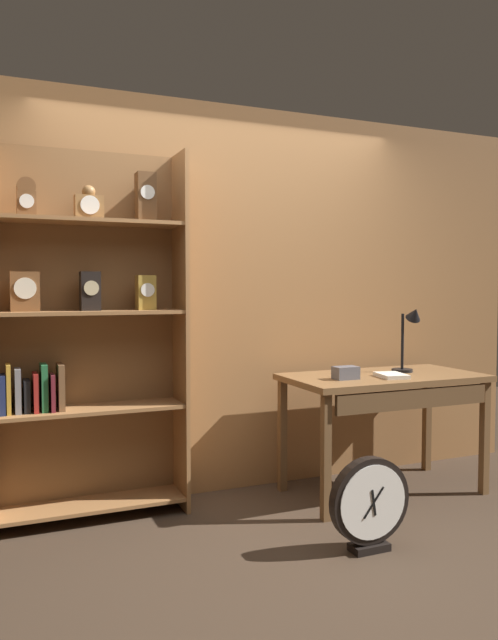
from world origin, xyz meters
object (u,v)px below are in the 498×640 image
round_clock_large (370,503)px  open_repair_manual (391,375)px  desk_lamp (410,333)px  toolbox_small (346,373)px  workbench (386,389)px  bookshelf (85,333)px

round_clock_large → open_repair_manual: bearing=47.0°
desk_lamp → toolbox_small: (-0.58, -0.11, -0.23)m
workbench → open_repair_manual: open_repair_manual is taller
desk_lamp → open_repair_manual: bearing=-149.1°
workbench → desk_lamp: 0.43m
bookshelf → workbench: (1.90, -0.34, -0.40)m
desk_lamp → bookshelf: bearing=172.6°
desk_lamp → round_clock_large: (-0.84, -0.78, -0.81)m
open_repair_manual → workbench: bearing=85.2°
toolbox_small → round_clock_large: 0.93m
desk_lamp → round_clock_large: bearing=-137.2°
open_repair_manual → round_clock_large: (-0.58, -0.62, -0.56)m
workbench → round_clock_large: 1.04m
bookshelf → toolbox_small: bearing=-13.8°
open_repair_manual → toolbox_small: bearing=-179.0°
toolbox_small → workbench: bearing=7.9°
workbench → toolbox_small: 0.37m
bookshelf → open_repair_manual: 1.95m
workbench → desk_lamp: desk_lamp is taller
workbench → round_clock_large: workbench is taller
bookshelf → round_clock_large: (1.30, -1.05, -0.86)m
workbench → desk_lamp: bearing=14.3°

